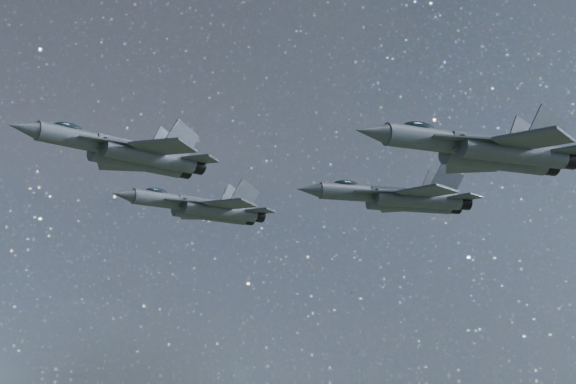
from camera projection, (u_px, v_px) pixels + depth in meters
jet_lead at (128, 152)px, 67.26m from camera, size 18.04×12.73×4.57m
jet_left at (203, 208)px, 86.15m from camera, size 18.22×12.93×4.63m
jet_right at (487, 150)px, 61.70m from camera, size 19.76×13.39×4.97m
jet_slot at (400, 198)px, 77.35m from camera, size 17.90×11.84×4.57m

